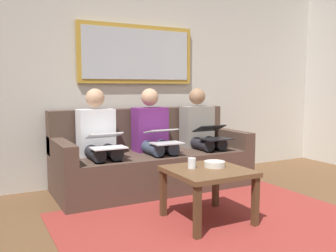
{
  "coord_description": "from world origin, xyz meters",
  "views": [
    {
      "loc": [
        1.76,
        1.66,
        1.16
      ],
      "look_at": [
        0.0,
        -1.7,
        0.75
      ],
      "focal_mm": 39.11,
      "sensor_mm": 36.0,
      "label": 1
    }
  ],
  "objects_px": {
    "laptop_silver": "(163,136)",
    "person_right": "(99,139)",
    "laptop_white": "(106,141)",
    "laptop_black": "(212,133)",
    "framed_mirror": "(137,54)",
    "person_middle": "(154,135)",
    "couch": "(151,160)",
    "cup": "(192,163)",
    "coffee_table": "(208,176)",
    "bowl": "(215,164)",
    "person_left": "(201,132)"
  },
  "relations": [
    {
      "from": "laptop_silver",
      "to": "person_right",
      "type": "relative_size",
      "value": 0.31
    },
    {
      "from": "laptop_white",
      "to": "laptop_black",
      "type": "bearing_deg",
      "value": -179.64
    },
    {
      "from": "framed_mirror",
      "to": "laptop_white",
      "type": "bearing_deg",
      "value": 47.62
    },
    {
      "from": "person_middle",
      "to": "couch",
      "type": "bearing_deg",
      "value": -90.0
    },
    {
      "from": "laptop_silver",
      "to": "laptop_black",
      "type": "bearing_deg",
      "value": -179.27
    },
    {
      "from": "laptop_silver",
      "to": "person_middle",
      "type": "bearing_deg",
      "value": -90.0
    },
    {
      "from": "framed_mirror",
      "to": "cup",
      "type": "xyz_separation_m",
      "value": [
        0.14,
        1.52,
        -1.05
      ]
    },
    {
      "from": "laptop_silver",
      "to": "framed_mirror",
      "type": "bearing_deg",
      "value": -90.0
    },
    {
      "from": "cup",
      "to": "laptop_black",
      "type": "xyz_separation_m",
      "value": [
        -0.78,
        -0.83,
        0.12
      ]
    },
    {
      "from": "coffee_table",
      "to": "cup",
      "type": "xyz_separation_m",
      "value": [
        0.11,
        -0.09,
        0.11
      ]
    },
    {
      "from": "laptop_white",
      "to": "cup",
      "type": "bearing_deg",
      "value": 121.37
    },
    {
      "from": "bowl",
      "to": "laptop_black",
      "type": "height_order",
      "value": "laptop_black"
    },
    {
      "from": "bowl",
      "to": "laptop_black",
      "type": "xyz_separation_m",
      "value": [
        -0.58,
        -0.87,
        0.14
      ]
    },
    {
      "from": "framed_mirror",
      "to": "laptop_silver",
      "type": "relative_size",
      "value": 4.15
    },
    {
      "from": "person_left",
      "to": "cup",
      "type": "bearing_deg",
      "value": 53.63
    },
    {
      "from": "laptop_white",
      "to": "laptop_silver",
      "type": "bearing_deg",
      "value": 179.98
    },
    {
      "from": "coffee_table",
      "to": "cup",
      "type": "relative_size",
      "value": 7.21
    },
    {
      "from": "person_left",
      "to": "laptop_silver",
      "type": "height_order",
      "value": "person_left"
    },
    {
      "from": "couch",
      "to": "bowl",
      "type": "xyz_separation_m",
      "value": [
        -0.06,
        1.18,
        0.17
      ]
    },
    {
      "from": "cup",
      "to": "person_left",
      "type": "bearing_deg",
      "value": -126.37
    },
    {
      "from": "couch",
      "to": "cup",
      "type": "distance_m",
      "value": 1.16
    },
    {
      "from": "person_middle",
      "to": "coffee_table",
      "type": "bearing_deg",
      "value": 88.29
    },
    {
      "from": "bowl",
      "to": "person_right",
      "type": "xyz_separation_m",
      "value": [
        0.7,
        -1.11,
        0.13
      ]
    },
    {
      "from": "framed_mirror",
      "to": "laptop_silver",
      "type": "distance_m",
      "value": 1.16
    },
    {
      "from": "framed_mirror",
      "to": "person_middle",
      "type": "bearing_deg",
      "value": 90.0
    },
    {
      "from": "laptop_silver",
      "to": "coffee_table",
      "type": "bearing_deg",
      "value": 87.83
    },
    {
      "from": "person_left",
      "to": "laptop_white",
      "type": "xyz_separation_m",
      "value": [
        1.28,
        0.24,
        0.02
      ]
    },
    {
      "from": "laptop_white",
      "to": "coffee_table",
      "type": "bearing_deg",
      "value": 123.81
    },
    {
      "from": "laptop_black",
      "to": "laptop_white",
      "type": "height_order",
      "value": "laptop_black"
    },
    {
      "from": "person_middle",
      "to": "bowl",
      "type": "bearing_deg",
      "value": 93.24
    },
    {
      "from": "cup",
      "to": "laptop_silver",
      "type": "height_order",
      "value": "laptop_silver"
    },
    {
      "from": "coffee_table",
      "to": "person_left",
      "type": "distance_m",
      "value": 1.35
    },
    {
      "from": "cup",
      "to": "laptop_silver",
      "type": "relative_size",
      "value": 0.25
    },
    {
      "from": "cup",
      "to": "laptop_black",
      "type": "relative_size",
      "value": 0.25
    },
    {
      "from": "coffee_table",
      "to": "bowl",
      "type": "bearing_deg",
      "value": -157.13
    },
    {
      "from": "coffee_table",
      "to": "laptop_white",
      "type": "xyz_separation_m",
      "value": [
        0.61,
        -0.9,
        0.23
      ]
    },
    {
      "from": "couch",
      "to": "coffee_table",
      "type": "bearing_deg",
      "value": 88.39
    },
    {
      "from": "coffee_table",
      "to": "person_left",
      "type": "bearing_deg",
      "value": -120.41
    },
    {
      "from": "person_left",
      "to": "laptop_silver",
      "type": "xyz_separation_m",
      "value": [
        0.64,
        0.24,
        0.02
      ]
    },
    {
      "from": "bowl",
      "to": "person_middle",
      "type": "xyz_separation_m",
      "value": [
        0.06,
        -1.11,
        0.13
      ]
    },
    {
      "from": "person_left",
      "to": "person_right",
      "type": "relative_size",
      "value": 1.0
    },
    {
      "from": "coffee_table",
      "to": "laptop_black",
      "type": "relative_size",
      "value": 1.81
    },
    {
      "from": "framed_mirror",
      "to": "laptop_white",
      "type": "relative_size",
      "value": 4.35
    },
    {
      "from": "person_left",
      "to": "bowl",
      "type": "bearing_deg",
      "value": 62.48
    },
    {
      "from": "coffee_table",
      "to": "laptop_silver",
      "type": "xyz_separation_m",
      "value": [
        -0.03,
        -0.9,
        0.24
      ]
    },
    {
      "from": "couch",
      "to": "laptop_black",
      "type": "distance_m",
      "value": 0.78
    },
    {
      "from": "couch",
      "to": "laptop_black",
      "type": "bearing_deg",
      "value": 154.52
    },
    {
      "from": "laptop_black",
      "to": "person_left",
      "type": "bearing_deg",
      "value": -90.0
    },
    {
      "from": "coffee_table",
      "to": "laptop_black",
      "type": "bearing_deg",
      "value": -126.46
    },
    {
      "from": "laptop_white",
      "to": "framed_mirror",
      "type": "bearing_deg",
      "value": -132.38
    }
  ]
}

